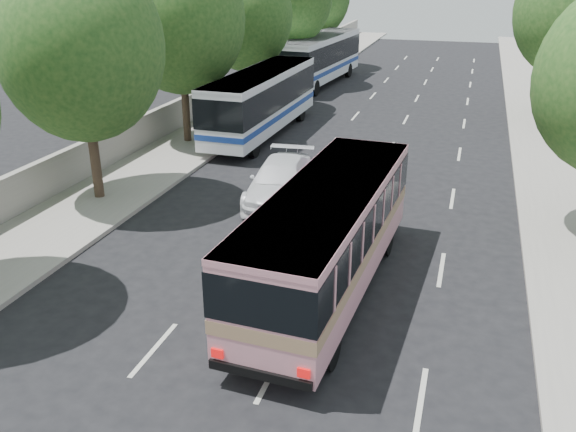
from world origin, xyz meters
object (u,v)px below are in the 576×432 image
at_px(pink_taxi, 360,173).
at_px(tour_coach_rear, 320,55).
at_px(white_pickup, 280,181).
at_px(pink_bus, 329,229).
at_px(tour_coach_front, 262,97).

relative_size(pink_taxi, tour_coach_rear, 0.39).
relative_size(white_pickup, tour_coach_rear, 0.44).
relative_size(pink_bus, tour_coach_rear, 0.82).
xyz_separation_m(white_pickup, tour_coach_rear, (-4.30, 22.90, 1.32)).
height_order(pink_taxi, tour_coach_rear, tour_coach_rear).
bearing_deg(white_pickup, pink_taxi, 25.64).
distance_m(tour_coach_front, tour_coach_rear, 14.36).
height_order(pink_taxi, tour_coach_front, tour_coach_front).
bearing_deg(white_pickup, tour_coach_rear, 94.78).
bearing_deg(pink_bus, white_pickup, 121.24).
relative_size(tour_coach_front, tour_coach_rear, 0.93).
height_order(white_pickup, tour_coach_front, tour_coach_front).
relative_size(white_pickup, tour_coach_front, 0.47).
bearing_deg(pink_bus, tour_coach_rear, 107.89).
distance_m(pink_taxi, tour_coach_front, 9.48).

